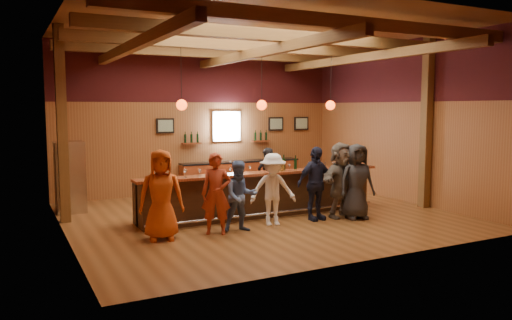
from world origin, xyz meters
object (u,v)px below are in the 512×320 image
object	(u,v)px
customer_white	(273,190)
customer_navy	(315,183)
bottle_a	(284,164)
customer_denim	(240,196)
ice_bucket	(280,166)
customer_redvest	(216,194)
bar_counter	(259,194)
customer_orange	(161,195)
back_bar_cabinet	(241,175)
customer_dark	(357,181)
stainless_fridge	(70,177)
customer_brown	(341,180)
bartender	(267,177)

from	to	relation	value
customer_white	customer_navy	size ratio (longest dim) A/B	0.94
bottle_a	customer_denim	bearing A→B (deg)	-148.47
ice_bucket	customer_redvest	bearing A→B (deg)	-155.36
customer_denim	customer_white	xyz separation A→B (m)	(0.89, 0.18, 0.05)
bar_counter	customer_orange	xyz separation A→B (m)	(-2.82, -1.18, 0.39)
back_bar_cabinet	customer_orange	size ratio (longest dim) A/B	2.20
customer_denim	customer_white	bearing A→B (deg)	19.70
bar_counter	customer_orange	distance (m)	3.08
customer_orange	bottle_a	bearing A→B (deg)	26.84
customer_white	customer_dark	size ratio (longest dim) A/B	0.91
customer_orange	stainless_fridge	bearing A→B (deg)	121.43
customer_dark	customer_navy	bearing A→B (deg)	170.46
back_bar_cabinet	customer_navy	world-z (taller)	customer_navy
customer_navy	customer_redvest	bearing A→B (deg)	177.55
stainless_fridge	customer_dark	bearing A→B (deg)	-33.00
customer_navy	customer_brown	bearing A→B (deg)	-7.15
bartender	customer_denim	bearing A→B (deg)	41.99
stainless_fridge	customer_redvest	xyz separation A→B (m)	(2.45, -3.70, -0.04)
customer_orange	bartender	bearing A→B (deg)	41.52
customer_brown	ice_bucket	xyz separation A→B (m)	(-1.24, 0.80, 0.33)
stainless_fridge	bartender	xyz separation A→B (m)	(4.76, -1.64, -0.11)
customer_orange	customer_denim	world-z (taller)	customer_orange
customer_denim	bar_counter	bearing A→B (deg)	57.40
customer_denim	customer_dark	bearing A→B (deg)	5.63
stainless_fridge	customer_brown	xyz separation A→B (m)	(5.75, -3.56, 0.01)
customer_white	customer_navy	xyz separation A→B (m)	(1.14, 0.01, 0.06)
back_bar_cabinet	customer_navy	xyz separation A→B (m)	(-0.27, -4.67, 0.39)
bartender	customer_dark	bearing A→B (deg)	110.74
bottle_a	customer_redvest	bearing A→B (deg)	-155.87
customer_white	bartender	bearing A→B (deg)	79.54
customer_navy	ice_bucket	distance (m)	1.01
customer_navy	ice_bucket	size ratio (longest dim) A/B	6.82
customer_redvest	customer_dark	size ratio (longest dim) A/B	0.95
customer_dark	back_bar_cabinet	bearing A→B (deg)	107.56
stainless_fridge	ice_bucket	distance (m)	5.30
customer_orange	customer_brown	world-z (taller)	same
customer_orange	customer_denim	size ratio (longest dim) A/B	1.20
customer_brown	bar_counter	bearing A→B (deg)	128.10
customer_orange	customer_white	xyz separation A→B (m)	(2.58, 0.07, -0.10)
customer_denim	customer_white	size ratio (longest dim) A/B	0.93
back_bar_cabinet	ice_bucket	distance (m)	4.03
back_bar_cabinet	customer_orange	distance (m)	6.22
customer_white	bottle_a	xyz separation A→B (m)	(0.77, 0.84, 0.45)
bar_counter	customer_dark	distance (m)	2.38
ice_bucket	bottle_a	size ratio (longest dim) A/B	0.66
customer_denim	customer_navy	distance (m)	2.04
customer_denim	customer_dark	distance (m)	2.99
customer_redvest	customer_white	size ratio (longest dim) A/B	1.05
customer_redvest	bottle_a	world-z (taller)	customer_redvest
bottle_a	bartender	bearing A→B (deg)	84.39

